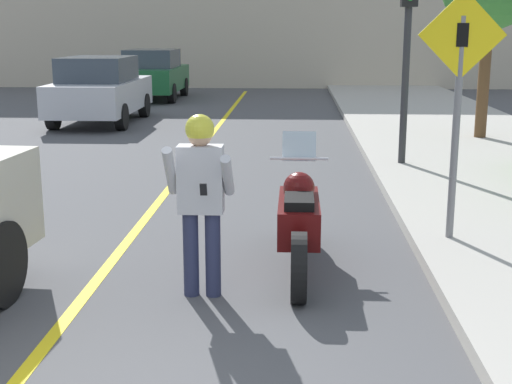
{
  "coord_description": "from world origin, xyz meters",
  "views": [
    {
      "loc": [
        1.29,
        -3.54,
        2.38
      ],
      "look_at": [
        0.91,
        3.51,
        0.75
      ],
      "focal_mm": 50.0,
      "sensor_mm": 36.0,
      "label": 1
    }
  ],
  "objects": [
    {
      "name": "crossing_sign",
      "position": [
        3.01,
        4.07,
        1.72
      ],
      "size": [
        0.91,
        0.08,
        2.62
      ],
      "color": "slate",
      "rests_on": "sidewalk_curb"
    },
    {
      "name": "road_center_line",
      "position": [
        -0.6,
        6.0,
        0.0
      ],
      "size": [
        0.12,
        36.0,
        0.01
      ],
      "color": "yellow",
      "rests_on": "ground"
    },
    {
      "name": "motorcycle",
      "position": [
        1.35,
        3.32,
        0.51
      ],
      "size": [
        0.62,
        2.39,
        1.31
      ],
      "color": "black",
      "rests_on": "ground"
    },
    {
      "name": "parked_car_silver",
      "position": [
        -3.65,
        14.4,
        0.86
      ],
      "size": [
        1.88,
        4.2,
        1.68
      ],
      "color": "black",
      "rests_on": "ground"
    },
    {
      "name": "traffic_light",
      "position": [
        3.12,
        8.49,
        2.47
      ],
      "size": [
        0.26,
        0.3,
        3.33
      ],
      "color": "#2D2D30",
      "rests_on": "sidewalk_curb"
    },
    {
      "name": "parked_car_green",
      "position": [
        -3.52,
        20.69,
        0.86
      ],
      "size": [
        1.88,
        4.2,
        1.68
      ],
      "color": "black",
      "rests_on": "ground"
    },
    {
      "name": "person_biker",
      "position": [
        0.47,
        2.55,
        1.01
      ],
      "size": [
        0.59,
        0.46,
        1.66
      ],
      "color": "#282D4C",
      "rests_on": "ground"
    }
  ]
}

